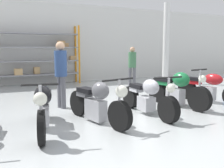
# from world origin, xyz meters

# --- Properties ---
(ground_plane) EXTENTS (30.00, 30.00, 0.00)m
(ground_plane) POSITION_xyz_m (0.00, 0.00, 0.00)
(ground_plane) COLOR #B2B7B7
(back_wall) EXTENTS (30.00, 0.08, 3.60)m
(back_wall) POSITION_xyz_m (0.00, 6.48, 1.80)
(back_wall) COLOR silver
(back_wall) RESTS_ON ground_plane
(shelving_rack) EXTENTS (3.83, 0.63, 2.58)m
(shelving_rack) POSITION_xyz_m (-0.88, 6.11, 1.29)
(shelving_rack) COLOR orange
(shelving_rack) RESTS_ON ground_plane
(support_pillar) EXTENTS (0.28, 0.28, 3.60)m
(support_pillar) POSITION_xyz_m (4.58, 4.34, 1.80)
(support_pillar) COLOR silver
(support_pillar) RESTS_ON ground_plane
(motorcycle_black) EXTENTS (0.73, 2.09, 1.00)m
(motorcycle_black) POSITION_xyz_m (-1.76, -0.32, 0.48)
(motorcycle_black) COLOR black
(motorcycle_black) RESTS_ON ground_plane
(motorcycle_grey) EXTENTS (0.84, 2.01, 0.99)m
(motorcycle_grey) POSITION_xyz_m (-0.64, -0.26, 0.43)
(motorcycle_grey) COLOR black
(motorcycle_grey) RESTS_ON ground_plane
(motorcycle_silver) EXTENTS (0.73, 2.11, 0.97)m
(motorcycle_silver) POSITION_xyz_m (0.67, -0.16, 0.42)
(motorcycle_silver) COLOR black
(motorcycle_silver) RESTS_ON ground_plane
(motorcycle_green) EXTENTS (0.66, 2.05, 1.06)m
(motorcycle_green) POSITION_xyz_m (1.85, 0.23, 0.46)
(motorcycle_green) COLOR black
(motorcycle_green) RESTS_ON ground_plane
(motorcycle_red) EXTENTS (0.84, 2.01, 0.97)m
(motorcycle_red) POSITION_xyz_m (3.00, 0.18, 0.44)
(motorcycle_red) COLOR black
(motorcycle_red) RESTS_ON ground_plane
(person_browsing) EXTENTS (0.45, 0.45, 1.63)m
(person_browsing) POSITION_xyz_m (2.58, 3.92, 0.96)
(person_browsing) COLOR #595960
(person_browsing) RESTS_ON ground_plane
(person_near_rack) EXTENTS (0.39, 0.39, 1.73)m
(person_near_rack) POSITION_xyz_m (-1.00, 1.38, 1.02)
(person_near_rack) COLOR #595960
(person_near_rack) RESTS_ON ground_plane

